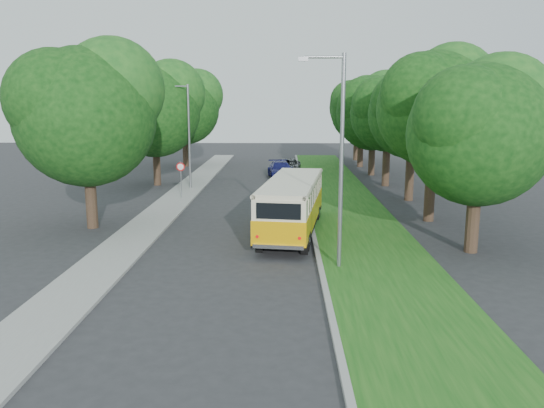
{
  "coord_description": "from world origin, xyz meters",
  "views": [
    {
      "loc": [
        2.18,
        -21.95,
        6.31
      ],
      "look_at": [
        1.63,
        2.81,
        1.5
      ],
      "focal_mm": 35.0,
      "sensor_mm": 36.0,
      "label": 1
    }
  ],
  "objects_px": {
    "car_grey": "(287,166)",
    "car_white": "(294,178)",
    "car_blue": "(281,170)",
    "lamppost_far": "(188,133)",
    "vintage_bus": "(292,206)",
    "car_silver": "(296,195)",
    "lamppost_near": "(339,155)"
  },
  "relations": [
    {
      "from": "car_white",
      "to": "car_grey",
      "type": "relative_size",
      "value": 0.78
    },
    {
      "from": "car_silver",
      "to": "vintage_bus",
      "type": "bearing_deg",
      "value": -90.07
    },
    {
      "from": "car_white",
      "to": "car_blue",
      "type": "relative_size",
      "value": 0.79
    },
    {
      "from": "lamppost_near",
      "to": "car_grey",
      "type": "height_order",
      "value": "lamppost_near"
    },
    {
      "from": "car_grey",
      "to": "car_white",
      "type": "bearing_deg",
      "value": -81.25
    },
    {
      "from": "lamppost_near",
      "to": "car_silver",
      "type": "distance_m",
      "value": 12.99
    },
    {
      "from": "car_blue",
      "to": "car_grey",
      "type": "bearing_deg",
      "value": 71.46
    },
    {
      "from": "car_blue",
      "to": "lamppost_far",
      "type": "bearing_deg",
      "value": -145.56
    },
    {
      "from": "lamppost_far",
      "to": "car_grey",
      "type": "bearing_deg",
      "value": 50.09
    },
    {
      "from": "car_silver",
      "to": "car_blue",
      "type": "distance_m",
      "value": 12.05
    },
    {
      "from": "lamppost_far",
      "to": "vintage_bus",
      "type": "height_order",
      "value": "lamppost_far"
    },
    {
      "from": "car_grey",
      "to": "lamppost_far",
      "type": "bearing_deg",
      "value": -124.86
    },
    {
      "from": "car_grey",
      "to": "vintage_bus",
      "type": "bearing_deg",
      "value": -84.67
    },
    {
      "from": "lamppost_far",
      "to": "car_grey",
      "type": "relative_size",
      "value": 1.59
    },
    {
      "from": "vintage_bus",
      "to": "car_white",
      "type": "relative_size",
      "value": 2.46
    },
    {
      "from": "lamppost_near",
      "to": "vintage_bus",
      "type": "bearing_deg",
      "value": 106.34
    },
    {
      "from": "vintage_bus",
      "to": "car_silver",
      "type": "xyz_separation_m",
      "value": [
        0.32,
        6.85,
        -0.66
      ]
    },
    {
      "from": "lamppost_near",
      "to": "vintage_bus",
      "type": "distance_m",
      "value": 6.51
    },
    {
      "from": "car_silver",
      "to": "car_blue",
      "type": "bearing_deg",
      "value": 97.27
    },
    {
      "from": "vintage_bus",
      "to": "car_grey",
      "type": "distance_m",
      "value": 21.56
    },
    {
      "from": "car_silver",
      "to": "car_grey",
      "type": "relative_size",
      "value": 0.86
    },
    {
      "from": "car_blue",
      "to": "lamppost_near",
      "type": "bearing_deg",
      "value": -91.86
    },
    {
      "from": "car_white",
      "to": "vintage_bus",
      "type": "bearing_deg",
      "value": -93.63
    },
    {
      "from": "vintage_bus",
      "to": "car_grey",
      "type": "bearing_deg",
      "value": 98.11
    },
    {
      "from": "lamppost_near",
      "to": "car_white",
      "type": "xyz_separation_m",
      "value": [
        -1.27,
        20.04,
        -3.76
      ]
    },
    {
      "from": "lamppost_near",
      "to": "lamppost_far",
      "type": "distance_m",
      "value": 20.53
    },
    {
      "from": "car_blue",
      "to": "car_grey",
      "type": "xyz_separation_m",
      "value": [
        0.54,
        2.69,
        -0.03
      ]
    },
    {
      "from": "car_silver",
      "to": "car_grey",
      "type": "height_order",
      "value": "car_silver"
    },
    {
      "from": "lamppost_far",
      "to": "car_silver",
      "type": "height_order",
      "value": "lamppost_far"
    },
    {
      "from": "lamppost_near",
      "to": "vintage_bus",
      "type": "xyz_separation_m",
      "value": [
        -1.62,
        5.53,
        -3.02
      ]
    },
    {
      "from": "lamppost_near",
      "to": "lamppost_far",
      "type": "xyz_separation_m",
      "value": [
        -8.91,
        18.5,
        -0.25
      ]
    },
    {
      "from": "lamppost_far",
      "to": "car_blue",
      "type": "relative_size",
      "value": 1.59
    }
  ]
}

